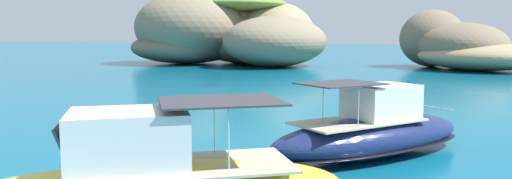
{
  "coord_description": "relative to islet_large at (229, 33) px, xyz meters",
  "views": [
    {
      "loc": [
        8.07,
        -4.89,
        4.32
      ],
      "look_at": [
        -1.69,
        21.42,
        1.14
      ],
      "focal_mm": 34.71,
      "sensor_mm": 36.0,
      "label": 1
    }
  ],
  "objects": [
    {
      "name": "islet_small",
      "position": [
        30.62,
        0.36,
        -1.6
      ],
      "size": [
        20.08,
        19.53,
        7.39
      ],
      "color": "#756651",
      "rests_on": "ground"
    },
    {
      "name": "motorboat_navy",
      "position": [
        26.39,
        -48.34,
        -3.48
      ],
      "size": [
        7.32,
        8.35,
        2.69
      ],
      "color": "navy",
      "rests_on": "ground"
    },
    {
      "name": "islet_large",
      "position": [
        0.0,
        0.0,
        0.0
      ],
      "size": [
        33.3,
        25.94,
        10.37
      ],
      "color": "#84755B",
      "rests_on": "ground"
    }
  ]
}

